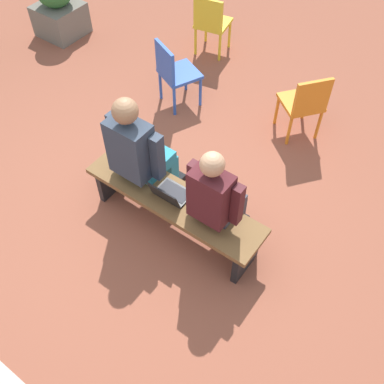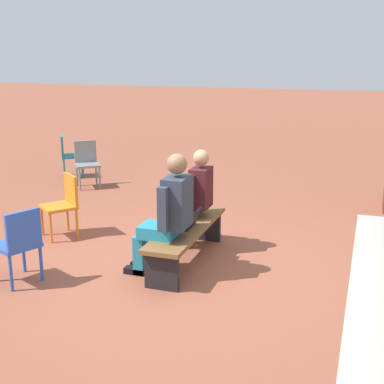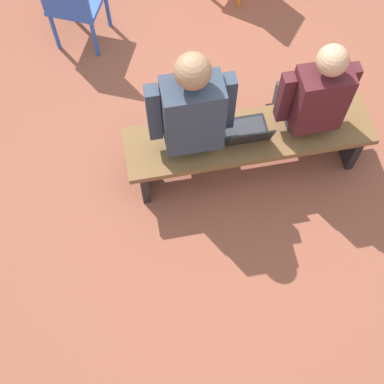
{
  "view_description": "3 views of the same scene",
  "coord_description": "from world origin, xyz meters",
  "px_view_note": "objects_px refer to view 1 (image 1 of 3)",
  "views": [
    {
      "loc": [
        -1.84,
        1.98,
        3.64
      ],
      "look_at": [
        -0.42,
        0.01,
        0.69
      ],
      "focal_mm": 42.0,
      "sensor_mm": 36.0,
      "label": 1
    },
    {
      "loc": [
        5.43,
        1.98,
        2.45
      ],
      "look_at": [
        -0.68,
        -0.09,
        0.74
      ],
      "focal_mm": 50.0,
      "sensor_mm": 36.0,
      "label": 2
    },
    {
      "loc": [
        0.58,
        1.98,
        3.68
      ],
      "look_at": [
        0.3,
        0.44,
        0.56
      ],
      "focal_mm": 50.0,
      "sensor_mm": 36.0,
      "label": 3
    }
  ],
  "objects_px": {
    "person_adult": "(140,151)",
    "planter": "(57,5)",
    "bench": "(174,204)",
    "plastic_chair_near_bench_left": "(211,22)",
    "person_student": "(217,197)",
    "plastic_chair_by_pillar": "(305,102)",
    "plastic_chair_far_left": "(174,71)",
    "laptop": "(170,194)"
  },
  "relations": [
    {
      "from": "person_adult",
      "to": "planter",
      "type": "bearing_deg",
      "value": -29.86
    },
    {
      "from": "bench",
      "to": "plastic_chair_near_bench_left",
      "type": "distance_m",
      "value": 3.01
    },
    {
      "from": "person_student",
      "to": "plastic_chair_by_pillar",
      "type": "height_order",
      "value": "person_student"
    },
    {
      "from": "person_student",
      "to": "plastic_chair_near_bench_left",
      "type": "bearing_deg",
      "value": -54.77
    },
    {
      "from": "plastic_chair_near_bench_left",
      "to": "planter",
      "type": "height_order",
      "value": "planter"
    },
    {
      "from": "plastic_chair_near_bench_left",
      "to": "plastic_chair_far_left",
      "type": "bearing_deg",
      "value": 103.02
    },
    {
      "from": "bench",
      "to": "plastic_chair_near_bench_left",
      "type": "height_order",
      "value": "plastic_chair_near_bench_left"
    },
    {
      "from": "bench",
      "to": "person_adult",
      "type": "bearing_deg",
      "value": -9.45
    },
    {
      "from": "bench",
      "to": "plastic_chair_near_bench_left",
      "type": "bearing_deg",
      "value": -62.08
    },
    {
      "from": "bench",
      "to": "laptop",
      "type": "distance_m",
      "value": 0.15
    },
    {
      "from": "laptop",
      "to": "person_adult",
      "type": "bearing_deg",
      "value": -11.8
    },
    {
      "from": "person_adult",
      "to": "plastic_chair_by_pillar",
      "type": "relative_size",
      "value": 1.66
    },
    {
      "from": "person_student",
      "to": "laptop",
      "type": "distance_m",
      "value": 0.5
    },
    {
      "from": "person_adult",
      "to": "plastic_chair_by_pillar",
      "type": "height_order",
      "value": "person_adult"
    },
    {
      "from": "person_adult",
      "to": "plastic_chair_by_pillar",
      "type": "distance_m",
      "value": 2.0
    },
    {
      "from": "person_adult",
      "to": "plastic_chair_far_left",
      "type": "relative_size",
      "value": 1.66
    },
    {
      "from": "plastic_chair_by_pillar",
      "to": "planter",
      "type": "relative_size",
      "value": 0.89
    },
    {
      "from": "person_student",
      "to": "planter",
      "type": "height_order",
      "value": "person_student"
    },
    {
      "from": "person_adult",
      "to": "plastic_chair_far_left",
      "type": "distance_m",
      "value": 1.62
    },
    {
      "from": "person_student",
      "to": "plastic_chair_far_left",
      "type": "bearing_deg",
      "value": -42.48
    },
    {
      "from": "plastic_chair_by_pillar",
      "to": "person_adult",
      "type": "bearing_deg",
      "value": 66.51
    },
    {
      "from": "plastic_chair_far_left",
      "to": "plastic_chair_near_bench_left",
      "type": "xyz_separation_m",
      "value": [
        0.27,
        -1.16,
        0.0
      ]
    },
    {
      "from": "plastic_chair_far_left",
      "to": "person_student",
      "type": "bearing_deg",
      "value": 137.52
    },
    {
      "from": "laptop",
      "to": "plastic_chair_near_bench_left",
      "type": "relative_size",
      "value": 0.38
    },
    {
      "from": "laptop",
      "to": "plastic_chair_near_bench_left",
      "type": "height_order",
      "value": "plastic_chair_near_bench_left"
    },
    {
      "from": "person_adult",
      "to": "plastic_chair_by_pillar",
      "type": "xyz_separation_m",
      "value": [
        -0.79,
        -1.82,
        -0.26
      ]
    },
    {
      "from": "person_adult",
      "to": "planter",
      "type": "distance_m",
      "value": 3.51
    },
    {
      "from": "plastic_chair_by_pillar",
      "to": "plastic_chair_far_left",
      "type": "bearing_deg",
      "value": 14.5
    },
    {
      "from": "bench",
      "to": "planter",
      "type": "xyz_separation_m",
      "value": [
        3.46,
        -1.81,
        0.08
      ]
    },
    {
      "from": "plastic_chair_far_left",
      "to": "planter",
      "type": "bearing_deg",
      "value": -7.74
    },
    {
      "from": "plastic_chair_near_bench_left",
      "to": "planter",
      "type": "bearing_deg",
      "value": 22.51
    },
    {
      "from": "plastic_chair_by_pillar",
      "to": "planter",
      "type": "xyz_separation_m",
      "value": [
        3.82,
        0.07,
        -0.04
      ]
    },
    {
      "from": "plastic_chair_near_bench_left",
      "to": "laptop",
      "type": "bearing_deg",
      "value": 117.33
    },
    {
      "from": "plastic_chair_far_left",
      "to": "plastic_chair_near_bench_left",
      "type": "relative_size",
      "value": 1.0
    },
    {
      "from": "bench",
      "to": "planter",
      "type": "relative_size",
      "value": 1.91
    },
    {
      "from": "laptop",
      "to": "plastic_chair_by_pillar",
      "type": "relative_size",
      "value": 0.38
    },
    {
      "from": "person_student",
      "to": "bench",
      "type": "bearing_deg",
      "value": 8.65
    },
    {
      "from": "laptop",
      "to": "bench",
      "type": "bearing_deg",
      "value": -156.95
    },
    {
      "from": "plastic_chair_far_left",
      "to": "person_adult",
      "type": "bearing_deg",
      "value": 116.68
    },
    {
      "from": "planter",
      "to": "plastic_chair_far_left",
      "type": "bearing_deg",
      "value": 172.26
    },
    {
      "from": "bench",
      "to": "planter",
      "type": "distance_m",
      "value": 3.9
    },
    {
      "from": "person_adult",
      "to": "plastic_chair_near_bench_left",
      "type": "bearing_deg",
      "value": -69.16
    }
  ]
}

